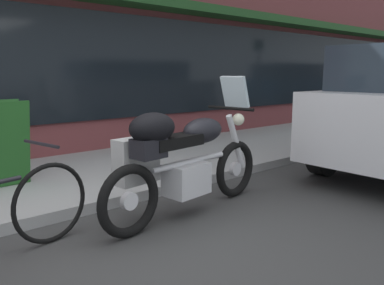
{
  "coord_description": "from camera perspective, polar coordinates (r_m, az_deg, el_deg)",
  "views": [
    {
      "loc": [
        -1.71,
        -2.48,
        1.44
      ],
      "look_at": [
        0.97,
        0.64,
        0.7
      ],
      "focal_mm": 36.2,
      "sensor_mm": 36.0,
      "label": 1
    }
  ],
  "objects": [
    {
      "name": "sidewalk_curb",
      "position": [
        11.83,
        24.92,
        2.56
      ],
      "size": [
        30.0,
        2.54,
        0.12
      ],
      "color": "#9A9A9A",
      "rests_on": "ground_plane"
    },
    {
      "name": "ground_plane",
      "position": [
        3.34,
        -5.63,
        -15.41
      ],
      "size": [
        80.0,
        80.0,
        0.0
      ],
      "primitive_type": "plane",
      "color": "#363636"
    },
    {
      "name": "storefront_building",
      "position": [
        11.67,
        17.28,
        16.83
      ],
      "size": [
        24.06,
        0.9,
        5.86
      ],
      "color": "brown",
      "rests_on": "ground_plane"
    },
    {
      "name": "touring_motorcycle",
      "position": [
        3.86,
        -1.94,
        -2.25
      ],
      "size": [
        2.23,
        0.64,
        1.41
      ],
      "color": "black",
      "rests_on": "ground_plane"
    },
    {
      "name": "sandwich_board_sign",
      "position": [
        5.02,
        -26.18,
        -0.18
      ],
      "size": [
        0.55,
        0.43,
        1.0
      ],
      "color": "#1E511E",
      "rests_on": "sidewalk_curb"
    }
  ]
}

